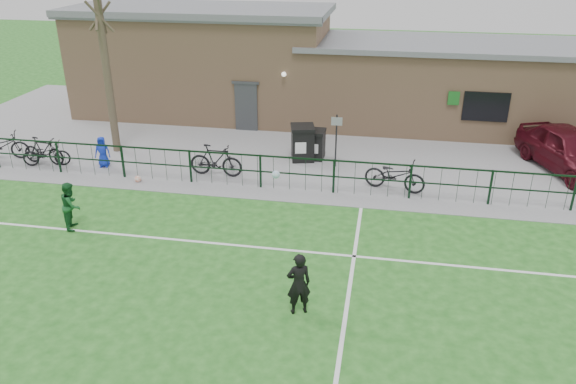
% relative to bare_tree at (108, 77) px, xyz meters
% --- Properties ---
extents(ground, '(90.00, 90.00, 0.00)m').
position_rel_bare_tree_xyz_m(ground, '(8.00, -10.50, -3.00)').
color(ground, '#1E5B1A').
rests_on(ground, ground).
extents(paving_strip, '(34.00, 13.00, 0.02)m').
position_rel_bare_tree_xyz_m(paving_strip, '(8.00, 3.00, -2.99)').
color(paving_strip, gray).
rests_on(paving_strip, ground).
extents(pitch_line_touch, '(28.00, 0.10, 0.01)m').
position_rel_bare_tree_xyz_m(pitch_line_touch, '(8.00, -2.70, -3.00)').
color(pitch_line_touch, white).
rests_on(pitch_line_touch, ground).
extents(pitch_line_mid, '(28.00, 0.10, 0.01)m').
position_rel_bare_tree_xyz_m(pitch_line_mid, '(8.00, -6.50, -3.00)').
color(pitch_line_mid, white).
rests_on(pitch_line_mid, ground).
extents(pitch_line_perp, '(0.10, 16.00, 0.01)m').
position_rel_bare_tree_xyz_m(pitch_line_perp, '(10.00, -10.50, -3.00)').
color(pitch_line_perp, white).
rests_on(pitch_line_perp, ground).
extents(perimeter_fence, '(28.00, 0.10, 1.20)m').
position_rel_bare_tree_xyz_m(perimeter_fence, '(8.00, -2.50, -2.40)').
color(perimeter_fence, black).
rests_on(perimeter_fence, ground).
extents(bare_tree, '(0.30, 0.30, 6.00)m').
position_rel_bare_tree_xyz_m(bare_tree, '(0.00, 0.00, 0.00)').
color(bare_tree, '#45382A').
rests_on(bare_tree, ground).
extents(wheelie_bin_left, '(1.02, 1.11, 1.25)m').
position_rel_bare_tree_xyz_m(wheelie_bin_left, '(7.49, 0.39, -2.35)').
color(wheelie_bin_left, black).
rests_on(wheelie_bin_left, paving_strip).
extents(wheelie_bin_right, '(0.72, 0.81, 1.05)m').
position_rel_bare_tree_xyz_m(wheelie_bin_right, '(7.95, 0.58, -2.45)').
color(wheelie_bin_right, black).
rests_on(wheelie_bin_right, paving_strip).
extents(sign_post, '(0.07, 0.07, 2.00)m').
position_rel_bare_tree_xyz_m(sign_post, '(8.82, -0.13, -1.98)').
color(sign_post, black).
rests_on(sign_post, paving_strip).
extents(car_maroon, '(3.44, 5.09, 1.61)m').
position_rel_bare_tree_xyz_m(car_maroon, '(17.20, 0.97, -2.17)').
color(car_maroon, '#460C16').
rests_on(car_maroon, paving_strip).
extents(bicycle_a, '(2.15, 1.37, 1.06)m').
position_rel_bare_tree_xyz_m(bicycle_a, '(-3.89, -1.70, -2.45)').
color(bicycle_a, black).
rests_on(bicycle_a, paving_strip).
extents(bicycle_b, '(1.78, 0.68, 1.04)m').
position_rel_bare_tree_xyz_m(bicycle_b, '(-2.01, -1.85, -2.46)').
color(bicycle_b, black).
rests_on(bicycle_b, paving_strip).
extents(bicycle_c, '(1.84, 1.03, 0.92)m').
position_rel_bare_tree_xyz_m(bicycle_c, '(-1.83, -1.99, -2.52)').
color(bicycle_c, black).
rests_on(bicycle_c, paving_strip).
extents(bicycle_d, '(1.96, 0.62, 1.17)m').
position_rel_bare_tree_xyz_m(bicycle_d, '(4.71, -1.79, -2.40)').
color(bicycle_d, black).
rests_on(bicycle_d, paving_strip).
extents(bicycle_e, '(2.18, 1.19, 1.09)m').
position_rel_bare_tree_xyz_m(bicycle_e, '(11.00, -1.92, -2.44)').
color(bicycle_e, black).
rests_on(bicycle_e, paving_strip).
extents(spectator_child, '(0.64, 0.49, 1.16)m').
position_rel_bare_tree_xyz_m(spectator_child, '(0.31, -1.70, -2.40)').
color(spectator_child, '#122BB1').
rests_on(spectator_child, paving_strip).
extents(goalkeeper_kick, '(1.60, 3.58, 2.14)m').
position_rel_bare_tree_xyz_m(goalkeeper_kick, '(8.88, -9.09, -2.19)').
color(goalkeeper_kick, black).
rests_on(goalkeeper_kick, ground).
extents(outfield_player, '(0.72, 0.83, 1.44)m').
position_rel_bare_tree_xyz_m(outfield_player, '(1.71, -6.31, -2.28)').
color(outfield_player, '#185426').
rests_on(outfield_player, ground).
extents(ball_ground, '(0.24, 0.24, 0.24)m').
position_rel_bare_tree_xyz_m(ball_ground, '(2.15, -2.82, -2.88)').
color(ball_ground, white).
rests_on(ball_ground, ground).
extents(clubhouse, '(24.25, 5.40, 4.96)m').
position_rel_bare_tree_xyz_m(clubhouse, '(7.12, 6.00, -0.78)').
color(clubhouse, tan).
rests_on(clubhouse, ground).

